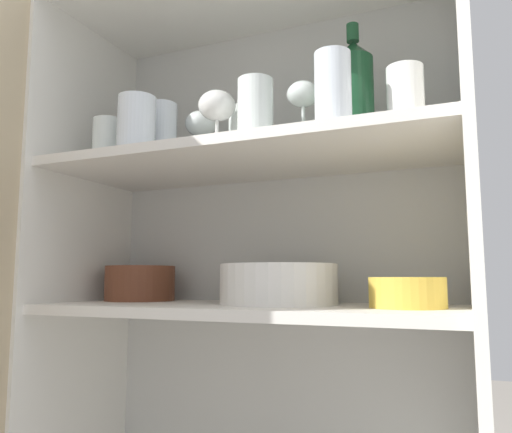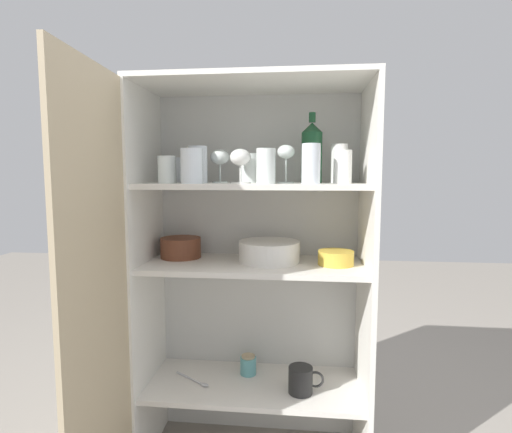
{
  "view_description": "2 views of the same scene",
  "coord_description": "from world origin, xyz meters",
  "px_view_note": "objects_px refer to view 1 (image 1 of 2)",
  "views": [
    {
      "loc": [
        0.41,
        -0.75,
        0.84
      ],
      "look_at": [
        0.01,
        0.19,
        0.97
      ],
      "focal_mm": 35.0,
      "sensor_mm": 36.0,
      "label": 1
    },
    {
      "loc": [
        0.17,
        -1.33,
        1.13
      ],
      "look_at": [
        0.01,
        0.17,
        0.97
      ],
      "focal_mm": 28.0,
      "sensor_mm": 36.0,
      "label": 2
    }
  ],
  "objects_px": {
    "mixing_bowl_large": "(140,282)",
    "serving_bowl_small": "(407,291)",
    "wine_bottle": "(354,94)",
    "plate_stack_white": "(279,284)"
  },
  "relations": [
    {
      "from": "plate_stack_white",
      "to": "serving_bowl_small",
      "type": "relative_size",
      "value": 1.78
    },
    {
      "from": "wine_bottle",
      "to": "plate_stack_white",
      "type": "height_order",
      "value": "wine_bottle"
    },
    {
      "from": "mixing_bowl_large",
      "to": "serving_bowl_small",
      "type": "relative_size",
      "value": 1.23
    },
    {
      "from": "plate_stack_white",
      "to": "serving_bowl_small",
      "type": "bearing_deg",
      "value": -6.88
    },
    {
      "from": "plate_stack_white",
      "to": "mixing_bowl_large",
      "type": "relative_size",
      "value": 1.45
    },
    {
      "from": "mixing_bowl_large",
      "to": "serving_bowl_small",
      "type": "height_order",
      "value": "mixing_bowl_large"
    },
    {
      "from": "wine_bottle",
      "to": "mixing_bowl_large",
      "type": "distance_m",
      "value": 0.65
    },
    {
      "from": "wine_bottle",
      "to": "serving_bowl_small",
      "type": "xyz_separation_m",
      "value": [
        0.09,
        -0.05,
        -0.39
      ]
    },
    {
      "from": "wine_bottle",
      "to": "plate_stack_white",
      "type": "bearing_deg",
      "value": -174.18
    },
    {
      "from": "wine_bottle",
      "to": "serving_bowl_small",
      "type": "relative_size",
      "value": 1.98
    }
  ]
}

